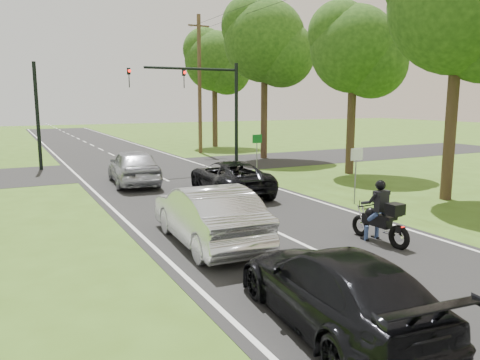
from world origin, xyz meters
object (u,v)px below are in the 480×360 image
at_px(motorcycle_rider, 381,218).
at_px(silver_sedan, 208,215).
at_px(silver_suv, 134,166).
at_px(sign_white, 356,162).
at_px(dark_car_behind, 335,288).
at_px(sign_green, 257,144).
at_px(traffic_signal, 207,96).
at_px(utility_pole_far, 200,84).
at_px(dark_suv, 230,177).

distance_m(motorcycle_rider, silver_sedan, 4.77).
bearing_deg(silver_suv, sign_white, 134.08).
height_order(motorcycle_rider, dark_car_behind, motorcycle_rider).
distance_m(silver_sedan, sign_green, 12.42).
height_order(traffic_signal, utility_pole_far, utility_pole_far).
relative_size(motorcycle_rider, silver_suv, 0.42).
height_order(motorcycle_rider, dark_suv, motorcycle_rider).
bearing_deg(sign_white, dark_suv, 131.32).
xyz_separation_m(silver_sedan, traffic_signal, (5.62, 13.12, 3.31)).
bearing_deg(dark_car_behind, silver_suv, -85.95).
relative_size(dark_car_behind, traffic_signal, 0.75).
xyz_separation_m(dark_suv, utility_pole_far, (4.91, 15.14, 4.37)).
bearing_deg(utility_pole_far, dark_suv, -107.96).
bearing_deg(silver_sedan, sign_green, -122.68).
bearing_deg(traffic_signal, silver_suv, -149.04).
bearing_deg(sign_white, silver_sedan, -163.23).
relative_size(silver_suv, utility_pole_far, 0.49).
bearing_deg(dark_car_behind, silver_sedan, -83.33).
distance_m(motorcycle_rider, traffic_signal, 15.63).
height_order(silver_suv, traffic_signal, traffic_signal).
bearing_deg(utility_pole_far, dark_car_behind, -107.62).
distance_m(sign_white, sign_green, 8.00).
xyz_separation_m(motorcycle_rider, sign_green, (2.89, 12.17, 0.90)).
height_order(dark_suv, silver_suv, silver_suv).
relative_size(traffic_signal, sign_green, 3.00).
bearing_deg(traffic_signal, dark_suv, -105.99).
bearing_deg(dark_car_behind, utility_pole_far, -101.65).
height_order(motorcycle_rider, utility_pole_far, utility_pole_far).
xyz_separation_m(silver_suv, sign_white, (6.39, -8.00, 0.75)).
distance_m(dark_car_behind, traffic_signal, 19.60).
relative_size(utility_pole_far, sign_white, 4.71).
bearing_deg(utility_pole_far, traffic_signal, -109.68).
xyz_separation_m(dark_suv, silver_sedan, (-3.57, -5.98, 0.11)).
xyz_separation_m(dark_car_behind, utility_pole_far, (8.41, 26.49, 4.38)).
distance_m(utility_pole_far, sign_white, 19.39).
height_order(dark_car_behind, sign_white, sign_white).
bearing_deg(silver_sedan, motorcycle_rider, 156.95).
height_order(dark_suv, silver_sedan, silver_sedan).
bearing_deg(motorcycle_rider, dark_car_behind, -145.17).
distance_m(dark_suv, utility_pole_far, 16.51).
bearing_deg(traffic_signal, dark_car_behind, -106.71).
relative_size(dark_suv, silver_suv, 1.04).
bearing_deg(motorcycle_rider, silver_sedan, 151.11).
height_order(traffic_signal, sign_green, traffic_signal).
bearing_deg(sign_green, dark_suv, -131.19).
distance_m(motorcycle_rider, utility_pole_far, 23.97).
xyz_separation_m(sign_white, sign_green, (0.20, 8.00, 0.00)).
xyz_separation_m(motorcycle_rider, traffic_signal, (1.32, 15.19, 3.44)).
height_order(silver_suv, dark_car_behind, silver_suv).
height_order(sign_white, sign_green, same).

